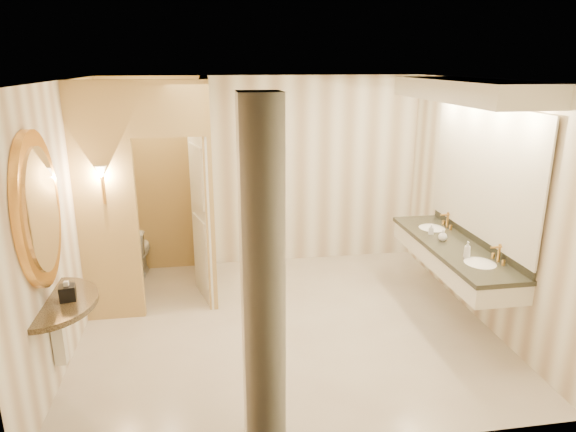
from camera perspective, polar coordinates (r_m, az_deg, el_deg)
The scene contains 16 objects.
floor at distance 5.99m, azimuth -0.25°, elevation -11.96°, with size 4.50×4.50×0.00m, color beige.
ceiling at distance 5.25m, azimuth -0.28°, elevation 14.83°, with size 4.50×4.50×0.00m, color white.
wall_back at distance 7.39m, azimuth -2.65°, elevation 4.84°, with size 4.50×0.02×2.70m, color white.
wall_front at distance 3.62m, azimuth 4.64°, elevation -8.28°, with size 4.50×0.02×2.70m, color white.
wall_left at distance 5.60m, azimuth -23.67°, elevation -0.53°, with size 0.02×4.00×2.70m, color white.
wall_right at distance 6.21m, azimuth 20.73°, elevation 1.42°, with size 0.02×4.00×2.70m, color white.
toilet_closet at distance 6.34m, azimuth -11.66°, elevation 2.82°, with size 1.50×1.55×2.70m.
wall_sconce at distance 5.84m, azimuth -20.03°, elevation 4.44°, with size 0.14×0.14×0.42m.
vanity at distance 6.00m, azimuth 18.82°, elevation 3.85°, with size 0.75×2.38×2.09m.
console_shelf at distance 4.83m, azimuth -25.55°, elevation -3.45°, with size 1.03×1.03×1.96m.
pillar at distance 3.73m, azimuth -2.88°, elevation -7.47°, with size 0.30×0.30×2.70m, color silver.
tissue_box at distance 4.93m, azimuth -23.30°, elevation -7.84°, with size 0.13×0.13×0.13m, color black.
toilet at distance 7.38m, azimuth -16.74°, elevation -3.75°, with size 0.42×0.75×0.76m, color white.
soap_bottle_a at distance 6.43m, azimuth 15.63°, elevation -1.43°, with size 0.06×0.06×0.13m, color beige.
soap_bottle_b at distance 6.24m, azimuth 16.83°, elevation -2.06°, with size 0.10×0.10×0.13m, color silver.
soap_bottle_c at distance 5.77m, azimuth 19.30°, elevation -3.56°, with size 0.07×0.07×0.19m, color #C6B28C.
Camera 1 is at (-0.80, -5.18, 2.89)m, focal length 32.00 mm.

